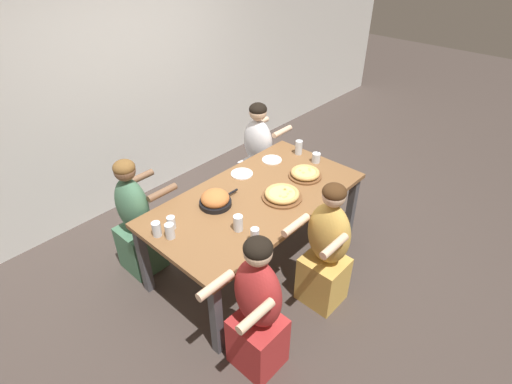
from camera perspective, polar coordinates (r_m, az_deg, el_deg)
name	(u,v)px	position (r m, az deg, el deg)	size (l,w,h in m)	color
ground_plane	(256,259)	(3.93, 0.00, -9.62)	(18.00, 18.00, 0.00)	#423833
restaurant_back_panel	(123,57)	(4.40, -18.43, 17.88)	(10.00, 0.06, 3.20)	silver
dining_table	(256,204)	(3.50, 0.00, -1.69)	(1.95, 1.02, 0.75)	brown
pizza_board_main	(282,195)	(3.43, 3.74, -0.39)	(0.35, 0.35, 0.06)	brown
pizza_board_second	(305,174)	(3.74, 7.04, 2.61)	(0.31, 0.31, 0.06)	brown
skillet_bowl	(215,200)	(3.34, -5.83, -1.09)	(0.39, 0.27, 0.14)	black
empty_plate_a	(272,160)	(3.98, 2.28, 4.61)	(0.20, 0.20, 0.02)	white
empty_plate_b	(242,174)	(3.76, -2.04, 2.63)	(0.21, 0.21, 0.02)	white
cocktail_glass_blue	(316,158)	(3.98, 8.58, 4.81)	(0.08, 0.08, 0.12)	silver
drinking_glass_a	(299,147)	(4.09, 6.13, 6.36)	(0.07, 0.07, 0.14)	silver
drinking_glass_b	(255,237)	(2.95, -0.16, -6.40)	(0.07, 0.07, 0.13)	silver
drinking_glass_c	(171,223)	(3.16, -11.99, -4.39)	(0.07, 0.07, 0.10)	silver
drinking_glass_d	(170,232)	(3.07, -12.19, -5.59)	(0.07, 0.07, 0.12)	silver
drinking_glass_e	(157,230)	(3.11, -14.00, -5.28)	(0.07, 0.07, 0.12)	silver
drinking_glass_f	(238,224)	(3.07, -2.56, -4.58)	(0.07, 0.07, 0.13)	silver
diner_far_right	(258,156)	(4.51, 0.30, 5.15)	(0.51, 0.40, 1.16)	silver
diner_far_left	(136,222)	(3.69, -16.73, -4.19)	(0.51, 0.40, 1.15)	#477556
diner_near_center	(326,252)	(3.27, 9.98, -8.49)	(0.51, 0.40, 1.18)	gold
diner_near_left	(257,313)	(2.81, 0.20, -16.91)	(0.51, 0.40, 1.19)	#B22D2D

